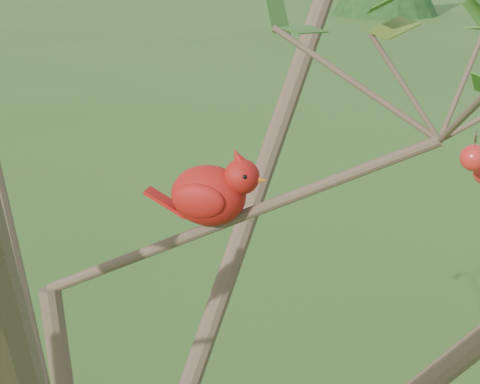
% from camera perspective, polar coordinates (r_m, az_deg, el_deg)
% --- Properties ---
extents(crabapple_tree, '(2.35, 2.05, 2.95)m').
position_cam_1_polar(crabapple_tree, '(1.04, -12.47, -1.79)').
color(crabapple_tree, '#3B2B20').
rests_on(crabapple_tree, ground).
extents(cardinal, '(0.19, 0.12, 0.14)m').
position_cam_1_polar(cardinal, '(1.12, -2.14, -0.05)').
color(cardinal, '#A1160D').
rests_on(cardinal, ground).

